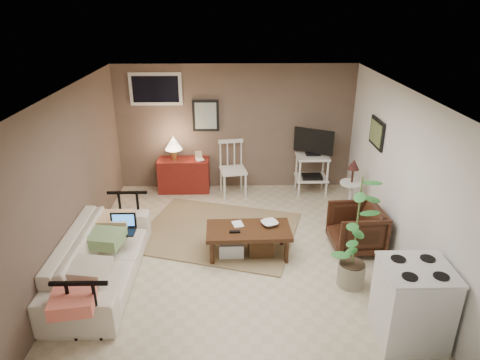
{
  "coord_description": "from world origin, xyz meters",
  "views": [
    {
      "loc": [
        -0.07,
        -5.39,
        3.47
      ],
      "look_at": [
        0.05,
        0.35,
        1.03
      ],
      "focal_mm": 32.0,
      "sensor_mm": 36.0,
      "label": 1
    }
  ],
  "objects_px": {
    "coffee_table": "(248,239)",
    "tv_stand": "(312,160)",
    "sofa": "(100,250)",
    "armchair": "(356,227)",
    "red_console": "(183,172)",
    "side_table": "(352,181)",
    "spindle_chair": "(233,170)",
    "stove": "(412,304)",
    "potted_plant": "(356,229)"
  },
  "relations": [
    {
      "from": "coffee_table",
      "to": "tv_stand",
      "type": "bearing_deg",
      "value": 59.17
    },
    {
      "from": "sofa",
      "to": "armchair",
      "type": "relative_size",
      "value": 3.13
    },
    {
      "from": "armchair",
      "to": "red_console",
      "type": "bearing_deg",
      "value": -131.87
    },
    {
      "from": "coffee_table",
      "to": "sofa",
      "type": "height_order",
      "value": "sofa"
    },
    {
      "from": "coffee_table",
      "to": "armchair",
      "type": "height_order",
      "value": "armchair"
    },
    {
      "from": "tv_stand",
      "to": "armchair",
      "type": "xyz_separation_m",
      "value": [
        0.31,
        -2.04,
        -0.3
      ]
    },
    {
      "from": "sofa",
      "to": "side_table",
      "type": "xyz_separation_m",
      "value": [
        3.75,
        1.75,
        0.19
      ]
    },
    {
      "from": "spindle_chair",
      "to": "side_table",
      "type": "height_order",
      "value": "spindle_chair"
    },
    {
      "from": "tv_stand",
      "to": "stove",
      "type": "bearing_deg",
      "value": -84.14
    },
    {
      "from": "tv_stand",
      "to": "spindle_chair",
      "type": "bearing_deg",
      "value": -178.65
    },
    {
      "from": "red_console",
      "to": "side_table",
      "type": "xyz_separation_m",
      "value": [
        2.96,
        -1.12,
        0.25
      ]
    },
    {
      "from": "spindle_chair",
      "to": "sofa",
      "type": "bearing_deg",
      "value": -123.09
    },
    {
      "from": "coffee_table",
      "to": "stove",
      "type": "bearing_deg",
      "value": -45.13
    },
    {
      "from": "armchair",
      "to": "stove",
      "type": "relative_size",
      "value": 0.79
    },
    {
      "from": "coffee_table",
      "to": "red_console",
      "type": "relative_size",
      "value": 1.09
    },
    {
      "from": "tv_stand",
      "to": "stove",
      "type": "distance_m",
      "value": 3.9
    },
    {
      "from": "armchair",
      "to": "stove",
      "type": "xyz_separation_m",
      "value": [
        0.09,
        -1.84,
        0.09
      ]
    },
    {
      "from": "red_console",
      "to": "spindle_chair",
      "type": "bearing_deg",
      "value": -10.71
    },
    {
      "from": "spindle_chair",
      "to": "side_table",
      "type": "relative_size",
      "value": 1.0
    },
    {
      "from": "tv_stand",
      "to": "stove",
      "type": "height_order",
      "value": "tv_stand"
    },
    {
      "from": "sofa",
      "to": "potted_plant",
      "type": "relative_size",
      "value": 1.47
    },
    {
      "from": "spindle_chair",
      "to": "armchair",
      "type": "relative_size",
      "value": 1.41
    },
    {
      "from": "spindle_chair",
      "to": "potted_plant",
      "type": "relative_size",
      "value": 0.66
    },
    {
      "from": "red_console",
      "to": "armchair",
      "type": "height_order",
      "value": "red_console"
    },
    {
      "from": "sofa",
      "to": "potted_plant",
      "type": "distance_m",
      "value": 3.31
    },
    {
      "from": "side_table",
      "to": "armchair",
      "type": "bearing_deg",
      "value": -99.92
    },
    {
      "from": "tv_stand",
      "to": "side_table",
      "type": "bearing_deg",
      "value": -62.97
    },
    {
      "from": "coffee_table",
      "to": "side_table",
      "type": "relative_size",
      "value": 1.19
    },
    {
      "from": "sofa",
      "to": "stove",
      "type": "distance_m",
      "value": 3.83
    },
    {
      "from": "red_console",
      "to": "armchair",
      "type": "distance_m",
      "value": 3.53
    },
    {
      "from": "red_console",
      "to": "tv_stand",
      "type": "relative_size",
      "value": 0.89
    },
    {
      "from": "sofa",
      "to": "tv_stand",
      "type": "bearing_deg",
      "value": -50.12
    },
    {
      "from": "tv_stand",
      "to": "red_console",
      "type": "bearing_deg",
      "value": 176.61
    },
    {
      "from": "sofa",
      "to": "armchair",
      "type": "xyz_separation_m",
      "value": [
        3.56,
        0.68,
        -0.08
      ]
    },
    {
      "from": "armchair",
      "to": "potted_plant",
      "type": "relative_size",
      "value": 0.47
    },
    {
      "from": "tv_stand",
      "to": "sofa",
      "type": "bearing_deg",
      "value": -140.12
    },
    {
      "from": "red_console",
      "to": "stove",
      "type": "bearing_deg",
      "value": -54.57
    },
    {
      "from": "coffee_table",
      "to": "side_table",
      "type": "height_order",
      "value": "side_table"
    },
    {
      "from": "coffee_table",
      "to": "tv_stand",
      "type": "relative_size",
      "value": 0.97
    },
    {
      "from": "spindle_chair",
      "to": "potted_plant",
      "type": "bearing_deg",
      "value": -62.03
    },
    {
      "from": "side_table",
      "to": "stove",
      "type": "bearing_deg",
      "value": -91.91
    },
    {
      "from": "red_console",
      "to": "armchair",
      "type": "bearing_deg",
      "value": -38.19
    },
    {
      "from": "spindle_chair",
      "to": "potted_plant",
      "type": "height_order",
      "value": "potted_plant"
    },
    {
      "from": "side_table",
      "to": "armchair",
      "type": "height_order",
      "value": "side_table"
    },
    {
      "from": "tv_stand",
      "to": "potted_plant",
      "type": "distance_m",
      "value": 2.92
    },
    {
      "from": "potted_plant",
      "to": "stove",
      "type": "bearing_deg",
      "value": -68.78
    },
    {
      "from": "sofa",
      "to": "spindle_chair",
      "type": "bearing_deg",
      "value": -33.09
    },
    {
      "from": "red_console",
      "to": "tv_stand",
      "type": "height_order",
      "value": "tv_stand"
    },
    {
      "from": "coffee_table",
      "to": "sofa",
      "type": "bearing_deg",
      "value": -164.43
    },
    {
      "from": "sofa",
      "to": "tv_stand",
      "type": "xyz_separation_m",
      "value": [
        3.26,
        2.72,
        0.22
      ]
    }
  ]
}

